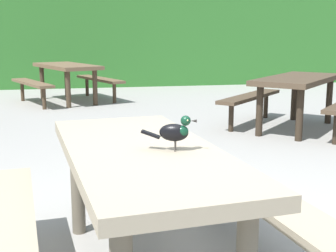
# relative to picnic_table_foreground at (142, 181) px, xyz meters

# --- Properties ---
(hedge_wall) EXTENTS (28.00, 2.39, 2.28)m
(hedge_wall) POSITION_rel_picnic_table_foreground_xyz_m (0.33, 10.52, 0.59)
(hedge_wall) COLOR #2D6B28
(hedge_wall) RESTS_ON ground
(picnic_table_foreground) EXTENTS (1.86, 1.88, 0.74)m
(picnic_table_foreground) POSITION_rel_picnic_table_foreground_xyz_m (0.00, 0.00, 0.00)
(picnic_table_foreground) COLOR gray
(picnic_table_foreground) RESTS_ON ground
(bird_grackle) EXTENTS (0.28, 0.14, 0.18)m
(bird_grackle) POSITION_rel_picnic_table_foreground_xyz_m (0.16, -0.11, 0.29)
(bird_grackle) COLOR black
(bird_grackle) RESTS_ON picnic_table_foreground
(picnic_table_mid_left) EXTENTS (2.40, 2.40, 0.74)m
(picnic_table_mid_left) POSITION_rel_picnic_table_foreground_xyz_m (2.71, 3.61, 0.00)
(picnic_table_mid_left) COLOR #473828
(picnic_table_mid_left) RESTS_ON ground
(picnic_table_far_centre) EXTENTS (2.20, 2.22, 0.74)m
(picnic_table_far_centre) POSITION_rel_picnic_table_foreground_xyz_m (-0.46, 6.99, 0.00)
(picnic_table_far_centre) COLOR brown
(picnic_table_far_centre) RESTS_ON ground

